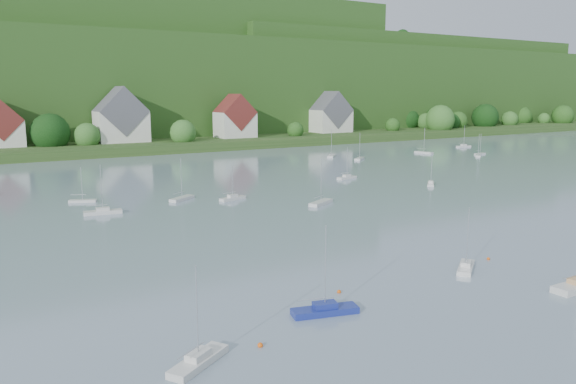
% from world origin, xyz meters
% --- Properties ---
extents(far_shore_strip, '(600.00, 60.00, 3.00)m').
position_xyz_m(far_shore_strip, '(0.00, 200.00, 1.50)').
color(far_shore_strip, '#29491B').
rests_on(far_shore_strip, ground).
extents(forested_ridge, '(620.00, 181.22, 69.89)m').
position_xyz_m(forested_ridge, '(0.39, 268.57, 22.89)').
color(forested_ridge, '#1E4516').
rests_on(forested_ridge, ground).
extents(village_building_1, '(12.00, 9.36, 14.00)m').
position_xyz_m(village_building_1, '(-30.00, 189.00, 8.75)').
color(village_building_1, silver).
rests_on(village_building_1, far_shore_strip).
extents(village_building_2, '(16.00, 11.44, 18.00)m').
position_xyz_m(village_building_2, '(5.00, 188.00, 10.27)').
color(village_building_2, silver).
rests_on(village_building_2, far_shore_strip).
extents(village_building_3, '(13.00, 10.40, 15.50)m').
position_xyz_m(village_building_3, '(45.00, 186.00, 9.43)').
color(village_building_3, silver).
rests_on(village_building_3, far_shore_strip).
extents(village_building_4, '(15.00, 10.40, 16.50)m').
position_xyz_m(village_building_4, '(90.00, 190.00, 9.59)').
color(village_building_4, silver).
rests_on(village_building_4, far_shore_strip).
extents(near_sailboat_1, '(6.13, 3.07, 7.97)m').
position_xyz_m(near_sailboat_1, '(-16.24, 40.40, 0.43)').
color(near_sailboat_1, navy).
rests_on(near_sailboat_1, ground).
extents(near_sailboat_3, '(4.98, 4.22, 6.94)m').
position_xyz_m(near_sailboat_3, '(4.03, 42.68, 0.40)').
color(near_sailboat_3, silver).
rests_on(near_sailboat_3, ground).
extents(near_sailboat_6, '(5.46, 4.20, 7.39)m').
position_xyz_m(near_sailboat_6, '(-29.25, 37.35, 0.42)').
color(near_sailboat_6, silver).
rests_on(near_sailboat_6, ground).
extents(mooring_buoy_0, '(0.43, 0.43, 0.43)m').
position_xyz_m(mooring_buoy_0, '(-24.11, 37.66, 0.00)').
color(mooring_buoy_0, '#F25B0F').
rests_on(mooring_buoy_0, ground).
extents(mooring_buoy_2, '(0.38, 0.38, 0.38)m').
position_xyz_m(mooring_buoy_2, '(9.24, 43.98, 0.00)').
color(mooring_buoy_2, '#F25B0F').
rests_on(mooring_buoy_2, ground).
extents(mooring_buoy_3, '(0.42, 0.42, 0.42)m').
position_xyz_m(mooring_buoy_3, '(-15.03, 40.07, 0.00)').
color(mooring_buoy_3, '#F25B0F').
rests_on(mooring_buoy_3, ground).
extents(mooring_buoy_5, '(0.39, 0.39, 0.39)m').
position_xyz_m(mooring_buoy_5, '(-12.06, 44.03, 0.00)').
color(mooring_buoy_5, '#F25B0F').
rests_on(mooring_buoy_5, ground).
extents(far_sailboat_cluster, '(207.47, 67.25, 8.71)m').
position_xyz_m(far_sailboat_cluster, '(4.80, 115.56, 0.37)').
color(far_sailboat_cluster, silver).
rests_on(far_sailboat_cluster, ground).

